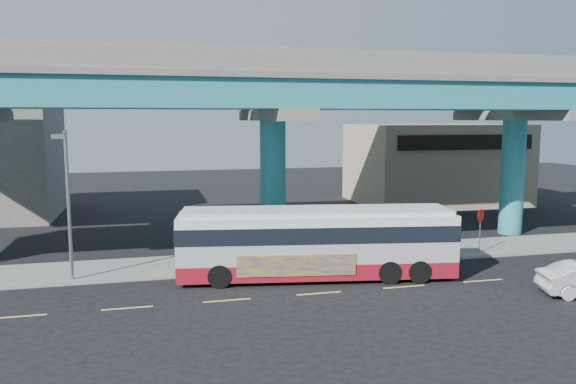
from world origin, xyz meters
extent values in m
plane|color=black|center=(0.00, 0.00, 0.00)|extent=(120.00, 120.00, 0.00)
cube|color=gray|center=(0.00, 5.50, 0.07)|extent=(70.00, 4.00, 0.15)
cube|color=#D8C64C|center=(-12.00, -0.30, 0.01)|extent=(2.00, 0.12, 0.01)
cube|color=#D8C64C|center=(-8.00, -0.30, 0.01)|extent=(2.00, 0.12, 0.01)
cube|color=#D8C64C|center=(-4.00, -0.30, 0.01)|extent=(2.00, 0.12, 0.01)
cube|color=#D8C64C|center=(0.00, -0.30, 0.01)|extent=(2.00, 0.12, 0.01)
cube|color=#D8C64C|center=(4.00, -0.30, 0.01)|extent=(2.00, 0.12, 0.01)
cube|color=#D8C64C|center=(8.00, -0.30, 0.01)|extent=(2.00, 0.12, 0.01)
cube|color=#D8C64C|center=(12.00, -0.30, 0.01)|extent=(2.00, 0.12, 0.01)
cylinder|color=teal|center=(0.00, 9.00, 3.70)|extent=(1.50, 1.50, 7.40)
cube|color=gray|center=(0.00, 9.00, 7.70)|extent=(2.00, 12.00, 0.60)
cube|color=gray|center=(0.00, 12.50, 8.60)|extent=(1.80, 5.00, 1.20)
cylinder|color=teal|center=(16.00, 9.00, 3.70)|extent=(1.50, 1.50, 7.40)
cube|color=gray|center=(16.00, 9.00, 7.70)|extent=(2.00, 12.00, 0.60)
cube|color=gray|center=(16.00, 12.50, 8.60)|extent=(1.80, 5.00, 1.20)
cube|color=teal|center=(0.00, 5.50, 8.70)|extent=(52.00, 5.00, 1.40)
cube|color=gray|center=(0.00, 5.50, 9.55)|extent=(52.00, 5.40, 0.30)
cube|color=gray|center=(0.00, 3.00, 10.10)|extent=(52.00, 0.25, 0.80)
cube|color=gray|center=(0.00, 8.00, 10.10)|extent=(52.00, 0.25, 0.80)
cube|color=teal|center=(0.00, 12.50, 9.90)|extent=(52.00, 5.00, 1.40)
cube|color=gray|center=(0.00, 12.50, 10.75)|extent=(52.00, 5.40, 0.30)
cube|color=gray|center=(0.00, 10.00, 11.30)|extent=(52.00, 0.25, 0.80)
cube|color=gray|center=(0.00, 15.00, 11.30)|extent=(52.00, 0.25, 0.80)
cube|color=tan|center=(18.00, 23.00, 3.50)|extent=(14.00, 10.00, 7.00)
cube|color=black|center=(18.00, 17.90, 5.60)|extent=(12.00, 0.25, 1.20)
cube|color=maroon|center=(0.57, 2.03, 0.59)|extent=(13.16, 4.76, 0.75)
cube|color=silver|center=(0.57, 2.03, 1.77)|extent=(13.16, 4.76, 1.61)
cube|color=black|center=(0.57, 2.03, 2.31)|extent=(13.22, 4.82, 0.75)
cube|color=silver|center=(0.57, 2.03, 2.90)|extent=(13.16, 4.76, 0.43)
cube|color=silver|center=(0.57, 2.03, 3.22)|extent=(12.72, 4.45, 0.21)
cube|color=black|center=(6.95, 1.00, 2.15)|extent=(0.46, 2.47, 1.29)
cube|color=black|center=(-5.81, 3.06, 2.15)|extent=(0.46, 2.47, 1.29)
cube|color=navy|center=(-0.71, 0.83, 0.99)|extent=(5.31, 0.91, 0.97)
cylinder|color=black|center=(-4.08, 1.53, 0.54)|extent=(1.11, 0.49, 1.07)
cylinder|color=black|center=(-3.68, 3.97, 0.54)|extent=(1.11, 0.49, 1.07)
cylinder|color=black|center=(3.55, 0.30, 0.54)|extent=(1.11, 0.49, 1.07)
cylinder|color=black|center=(3.95, 2.74, 0.54)|extent=(1.11, 0.49, 1.07)
cylinder|color=black|center=(4.93, 0.08, 0.54)|extent=(1.11, 0.49, 1.07)
cylinder|color=black|center=(5.33, 2.51, 0.54)|extent=(1.11, 0.49, 1.07)
cylinder|color=gray|center=(-10.59, 4.00, 3.59)|extent=(0.16, 0.16, 6.87)
cylinder|color=gray|center=(-10.59, 3.07, 6.84)|extent=(0.12, 1.86, 0.12)
cube|color=gray|center=(-10.59, 2.14, 6.79)|extent=(0.50, 0.70, 0.18)
cylinder|color=gray|center=(10.66, 4.20, 1.22)|extent=(0.06, 0.06, 2.13)
cylinder|color=#B20A0A|center=(10.66, 4.17, 2.23)|extent=(0.65, 0.41, 0.74)
camera|label=1|loc=(-6.93, -22.81, 7.53)|focal=35.00mm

